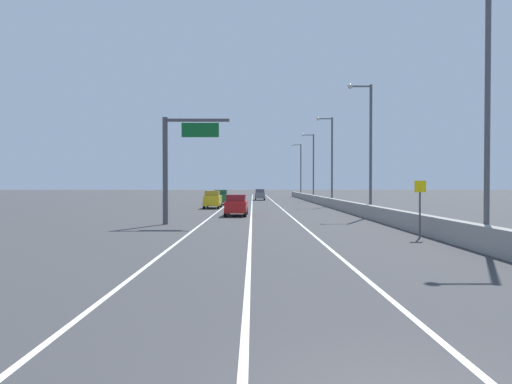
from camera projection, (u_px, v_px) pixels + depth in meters
ground_plane at (265, 202)px, 69.28m from camera, size 320.00×320.00×0.00m
lane_stripe_left at (226, 205)px, 60.25m from camera, size 0.16×130.00×0.00m
lane_stripe_center at (252, 205)px, 60.27m from camera, size 0.16×130.00×0.00m
lane_stripe_right at (277, 205)px, 60.30m from camera, size 0.16×130.00×0.00m
jersey_barrier_right at (346, 206)px, 45.33m from camera, size 0.60×120.00×1.10m
overhead_sign_gantry at (176, 157)px, 30.66m from camera, size 4.68×0.36×7.50m
speed_advisory_sign at (420, 204)px, 22.83m from camera, size 0.60×0.11×3.00m
lamp_post_right_near at (482, 100)px, 19.20m from camera, size 2.14×0.44×11.46m
lamp_post_right_second at (368, 142)px, 37.75m from camera, size 2.14×0.44×11.46m
lamp_post_right_third at (330, 156)px, 56.30m from camera, size 2.14×0.44×11.46m
lamp_post_right_fourth at (312, 163)px, 74.85m from camera, size 2.14×0.44×11.46m
lamp_post_right_fifth at (300, 167)px, 93.39m from camera, size 2.14×0.44×11.46m
car_yellow_0 at (213, 199)px, 51.67m from camera, size 1.86×4.76×2.07m
car_red_1 at (236, 205)px, 39.16m from camera, size 2.00×4.34×1.91m
car_green_2 at (221, 197)px, 61.57m from camera, size 1.95×4.49×2.06m
car_gray_3 at (260, 195)px, 78.42m from camera, size 1.85×4.07×1.99m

